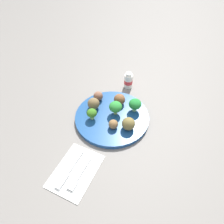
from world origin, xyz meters
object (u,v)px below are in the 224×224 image
(meatball_center, at_px, (120,99))
(knife, at_px, (69,170))
(meatball_far_rim, at_px, (94,103))
(meatball_back_right, at_px, (113,124))
(meatball_front_right, at_px, (129,124))
(fork, at_px, (79,174))
(broccoli_floret_mid_left, at_px, (116,107))
(broccoli_floret_far_rim, at_px, (92,113))
(meatball_mid_right, at_px, (98,96))
(plate, at_px, (112,117))
(yogurt_bottle, at_px, (128,81))
(napkin, at_px, (76,171))
(broccoli_floret_front_right, at_px, (135,104))

(meatball_center, bearing_deg, knife, 0.61)
(meatball_far_rim, bearing_deg, meatball_back_right, 66.62)
(meatball_front_right, distance_m, fork, 0.24)
(broccoli_floret_mid_left, distance_m, knife, 0.28)
(meatball_front_right, bearing_deg, broccoli_floret_far_rim, -79.44)
(knife, bearing_deg, meatball_center, -179.39)
(meatball_mid_right, relative_size, meatball_center, 0.84)
(plate, bearing_deg, broccoli_floret_far_rim, -49.77)
(broccoli_floret_mid_left, height_order, yogurt_bottle, yogurt_bottle)
(meatball_mid_right, xyz_separation_m, meatball_center, (-0.02, 0.09, 0.00))
(meatball_mid_right, distance_m, knife, 0.32)
(napkin, bearing_deg, fork, 71.78)
(plate, relative_size, napkin, 1.65)
(meatball_front_right, xyz_separation_m, meatball_center, (-0.09, -0.09, -0.00))
(meatball_far_rim, relative_size, knife, 0.32)
(broccoli_floret_front_right, relative_size, broccoli_floret_mid_left, 0.96)
(broccoli_floret_front_right, distance_m, broccoli_floret_mid_left, 0.08)
(broccoli_floret_mid_left, bearing_deg, meatball_front_right, 62.11)
(meatball_front_right, bearing_deg, meatball_center, -136.96)
(yogurt_bottle, bearing_deg, broccoli_floret_far_rim, -5.04)
(meatball_center, bearing_deg, plate, 6.05)
(meatball_mid_right, bearing_deg, meatball_center, 104.79)
(napkin, distance_m, knife, 0.02)
(broccoli_floret_far_rim, height_order, meatball_far_rim, meatball_far_rim)
(plate, bearing_deg, broccoli_floret_front_right, 138.29)
(meatball_far_rim, bearing_deg, broccoli_floret_front_right, 114.61)
(broccoli_floret_front_right, relative_size, fork, 0.44)
(meatball_far_rim, bearing_deg, fork, 24.07)
(meatball_far_rim, xyz_separation_m, napkin, (0.25, 0.10, -0.04))
(broccoli_floret_mid_left, height_order, knife, broccoli_floret_mid_left)
(plate, height_order, meatball_mid_right, meatball_mid_right)
(meatball_front_right, distance_m, knife, 0.25)
(broccoli_floret_far_rim, xyz_separation_m, meatball_mid_right, (-0.10, -0.04, -0.01))
(knife, bearing_deg, fork, 94.23)
(meatball_mid_right, distance_m, fork, 0.33)
(napkin, bearing_deg, meatball_mid_right, -160.19)
(meatball_front_right, height_order, meatball_center, meatball_front_right)
(broccoli_floret_mid_left, xyz_separation_m, knife, (0.27, -0.01, -0.04))
(yogurt_bottle, bearing_deg, meatball_far_rim, -13.28)
(plate, relative_size, meatball_center, 6.20)
(broccoli_floret_far_rim, bearing_deg, yogurt_bottle, 174.96)
(broccoli_floret_far_rim, distance_m, meatball_front_right, 0.14)
(plate, bearing_deg, yogurt_bottle, -170.15)
(meatball_mid_right, bearing_deg, plate, 62.29)
(meatball_back_right, distance_m, meatball_mid_right, 0.16)
(broccoli_floret_far_rim, distance_m, knife, 0.22)
(broccoli_floret_mid_left, bearing_deg, broccoli_floret_front_right, 132.87)
(yogurt_bottle, bearing_deg, broccoli_floret_mid_left, 12.37)
(broccoli_floret_front_right, distance_m, broccoli_floret_far_rim, 0.17)
(broccoli_floret_front_right, relative_size, yogurt_bottle, 0.73)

